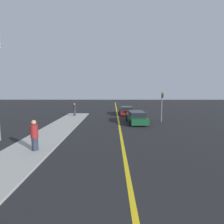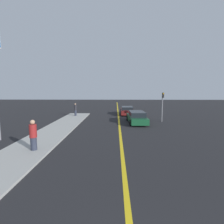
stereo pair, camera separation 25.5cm
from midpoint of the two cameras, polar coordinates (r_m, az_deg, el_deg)
road_center_line at (r=19.44m, az=2.68°, el=-3.30°), size 0.20×60.00×0.01m
sidewalk_left at (r=14.62m, az=-19.51°, el=-7.12°), size 2.89×24.25×0.12m
car_near_right_lane at (r=19.03m, az=8.45°, el=-1.74°), size 2.00×4.78×1.27m
car_ahead_center at (r=25.05m, az=5.24°, el=0.45°), size 1.93×4.19×1.18m
pedestrian_near_curb at (r=11.08m, az=-23.74°, el=-6.92°), size 0.42×0.42×1.78m
pedestrian_mid_group at (r=23.70m, az=-11.56°, el=0.81°), size 0.34×0.34×1.66m
traffic_light at (r=20.05m, az=16.49°, el=2.62°), size 0.18×0.40×3.26m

